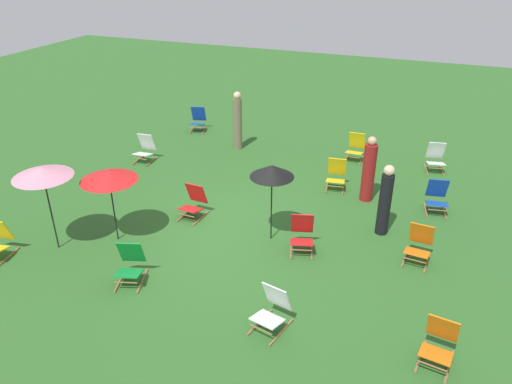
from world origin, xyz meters
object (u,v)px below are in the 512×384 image
object	(u,v)px
deckchair_11	(356,148)
person_0	(238,121)
deckchair_2	(437,197)
person_1	(385,201)
deckchair_7	(130,264)
deckchair_9	(436,158)
umbrella_1	(108,175)
umbrella_2	(272,171)
deckchair_4	(198,120)
deckchair_6	(336,175)
deckchair_12	(272,310)
deckchair_10	(194,202)
deckchair_5	(302,234)
deckchair_3	(439,343)
deckchair_1	(145,149)
person_2	(369,171)
deckchair_0	(419,245)
umbrella_0	(42,172)

from	to	relation	value
deckchair_11	person_0	world-z (taller)	person_0
deckchair_2	person_1	bearing A→B (deg)	-135.54
deckchair_7	deckchair_9	size ratio (longest dim) A/B	1.03
umbrella_1	umbrella_2	distance (m)	3.43
umbrella_2	person_1	bearing A→B (deg)	26.84
umbrella_1	umbrella_2	xyz separation A→B (m)	(3.19, 1.27, 0.08)
umbrella_1	person_1	distance (m)	6.01
deckchair_4	deckchair_6	size ratio (longest dim) A/B	1.03
deckchair_4	deckchair_12	xyz separation A→B (m)	(5.72, -8.32, 0.00)
deckchair_11	deckchair_10	bearing A→B (deg)	-121.39
deckchair_5	umbrella_2	bearing A→B (deg)	152.13
deckchair_10	deckchair_3	bearing A→B (deg)	-21.64
deckchair_9	umbrella_1	size ratio (longest dim) A/B	0.49
deckchair_1	deckchair_9	distance (m)	8.54
deckchair_2	person_1	distance (m)	1.92
umbrella_1	deckchair_10	bearing A→B (deg)	53.97
deckchair_5	umbrella_2	world-z (taller)	umbrella_2
deckchair_5	deckchair_11	xyz separation A→B (m)	(0.12, 5.28, 0.00)
deckchair_4	person_0	size ratio (longest dim) A/B	0.46
deckchair_1	person_2	bearing A→B (deg)	-4.63
deckchair_12	person_0	size ratio (longest dim) A/B	0.46
deckchair_0	umbrella_1	distance (m)	6.63
deckchair_7	umbrella_2	xyz separation A→B (m)	(2.05, 2.41, 1.29)
deckchair_10	person_0	xyz separation A→B (m)	(-0.71, 4.37, 0.53)
deckchair_2	deckchair_10	distance (m)	5.93
deckchair_7	deckchair_9	bearing A→B (deg)	37.75
deckchair_9	deckchair_5	bearing A→B (deg)	-126.34
deckchair_2	deckchair_4	xyz separation A→B (m)	(-8.10, 3.01, 0.00)
person_2	deckchair_3	bearing A→B (deg)	-93.38
person_0	deckchair_7	bearing A→B (deg)	92.12
deckchair_0	deckchair_2	xyz separation A→B (m)	(0.22, 2.33, 0.00)
umbrella_1	umbrella_0	bearing A→B (deg)	-143.00
deckchair_5	deckchair_11	distance (m)	5.28
deckchair_3	deckchair_10	bearing A→B (deg)	162.97
deckchair_4	person_2	xyz separation A→B (m)	(6.40, -3.04, 0.44)
deckchair_10	umbrella_1	distance (m)	2.26
deckchair_5	umbrella_0	size ratio (longest dim) A/B	0.45
deckchair_1	deckchair_6	xyz separation A→B (m)	(5.76, 0.31, 0.00)
deckchair_7	umbrella_0	world-z (taller)	umbrella_0
deckchair_5	deckchair_9	size ratio (longest dim) A/B	1.03
deckchair_9	person_1	size ratio (longest dim) A/B	0.50
deckchair_1	umbrella_0	bearing A→B (deg)	-84.26
deckchair_7	person_2	size ratio (longest dim) A/B	0.50
deckchair_2	deckchair_12	distance (m)	5.82
deckchair_0	umbrella_0	world-z (taller)	umbrella_0
deckchair_3	umbrella_0	world-z (taller)	umbrella_0
umbrella_0	person_2	size ratio (longest dim) A/B	1.11
deckchair_3	deckchair_7	xyz separation A→B (m)	(-5.71, 0.01, 0.00)
umbrella_1	person_1	world-z (taller)	umbrella_1
deckchair_3	deckchair_11	xyz separation A→B (m)	(-2.79, 7.55, 0.00)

